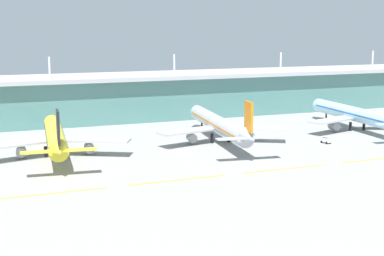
% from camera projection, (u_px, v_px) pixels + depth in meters
% --- Properties ---
extents(ground_plane, '(600.00, 600.00, 0.00)m').
position_uv_depth(ground_plane, '(285.00, 164.00, 174.39)').
color(ground_plane, gray).
extents(terminal_building, '(288.00, 34.00, 29.49)m').
position_uv_depth(terminal_building, '(170.00, 95.00, 267.33)').
color(terminal_building, slate).
rests_on(terminal_building, ground).
extents(airliner_near_middle, '(48.51, 64.21, 18.90)m').
position_uv_depth(airliner_near_middle, '(55.00, 136.00, 185.14)').
color(airliner_near_middle, yellow).
rests_on(airliner_near_middle, ground).
extents(airliner_center, '(48.34, 71.94, 18.90)m').
position_uv_depth(airliner_center, '(219.00, 125.00, 207.86)').
color(airliner_center, '#ADB2BC').
rests_on(airliner_center, ground).
extents(airliner_far_middle, '(48.65, 67.39, 18.90)m').
position_uv_depth(airliner_far_middle, '(356.00, 114.00, 232.54)').
color(airliner_far_middle, '#9ED1EA').
rests_on(airliner_far_middle, ground).
extents(taxiway_stripe_west, '(28.00, 0.70, 0.04)m').
position_uv_depth(taxiway_stripe_west, '(52.00, 193.00, 143.79)').
color(taxiway_stripe_west, yellow).
rests_on(taxiway_stripe_west, ground).
extents(taxiway_stripe_mid_west, '(28.00, 0.70, 0.04)m').
position_uv_depth(taxiway_stripe_mid_west, '(178.00, 180.00, 156.30)').
color(taxiway_stripe_mid_west, yellow).
rests_on(taxiway_stripe_mid_west, ground).
extents(taxiway_stripe_centre, '(28.00, 0.70, 0.04)m').
position_uv_depth(taxiway_stripe_centre, '(285.00, 169.00, 168.82)').
color(taxiway_stripe_centre, yellow).
rests_on(taxiway_stripe_centre, ground).
extents(taxiway_stripe_mid_east, '(28.00, 0.70, 0.04)m').
position_uv_depth(taxiway_stripe_mid_east, '(377.00, 159.00, 181.33)').
color(taxiway_stripe_mid_east, yellow).
rests_on(taxiway_stripe_mid_east, ground).
extents(baggage_cart, '(2.56, 3.87, 2.48)m').
position_uv_depth(baggage_cart, '(326.00, 140.00, 206.23)').
color(baggage_cart, silver).
rests_on(baggage_cart, ground).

